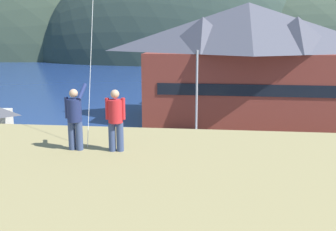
{
  "coord_description": "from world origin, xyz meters",
  "views": [
    {
      "loc": [
        4.16,
        -19.15,
        9.25
      ],
      "look_at": [
        0.89,
        9.0,
        3.28
      ],
      "focal_mm": 42.64,
      "sensor_mm": 36.0,
      "label": 1
    }
  ],
  "objects_px": {
    "moored_boat_wharfside": "(164,95)",
    "parked_car_mid_row_center": "(83,190)",
    "wharf_dock": "(190,97)",
    "parked_car_mid_row_far": "(281,187)",
    "moored_boat_outer_mooring": "(214,94)",
    "harbor_lodge": "(247,59)",
    "parked_car_corner_spot": "(43,155)",
    "parking_light_pole": "(197,95)",
    "person_kite_flyer": "(75,117)",
    "moored_boat_inner_slip": "(161,98)",
    "parked_car_lone_by_shed": "(177,190)",
    "person_companion": "(116,118)"
  },
  "relations": [
    {
      "from": "moored_boat_wharfside",
      "to": "parked_car_mid_row_center",
      "type": "bearing_deg",
      "value": -89.96
    },
    {
      "from": "wharf_dock",
      "to": "parked_car_mid_row_far",
      "type": "distance_m",
      "value": 34.97
    },
    {
      "from": "wharf_dock",
      "to": "moored_boat_outer_mooring",
      "type": "distance_m",
      "value": 3.34
    },
    {
      "from": "harbor_lodge",
      "to": "wharf_dock",
      "type": "relative_size",
      "value": 1.73
    },
    {
      "from": "moored_boat_outer_mooring",
      "to": "parked_car_corner_spot",
      "type": "distance_m",
      "value": 32.43
    },
    {
      "from": "parked_car_mid_row_center",
      "to": "wharf_dock",
      "type": "bearing_deg",
      "value": 84.43
    },
    {
      "from": "wharf_dock",
      "to": "parking_light_pole",
      "type": "distance_m",
      "value": 25.7
    },
    {
      "from": "harbor_lodge",
      "to": "parked_car_mid_row_center",
      "type": "height_order",
      "value": "harbor_lodge"
    },
    {
      "from": "harbor_lodge",
      "to": "person_kite_flyer",
      "type": "distance_m",
      "value": 32.43
    },
    {
      "from": "moored_boat_inner_slip",
      "to": "parked_car_lone_by_shed",
      "type": "xyz_separation_m",
      "value": [
        5.14,
        -31.79,
        0.34
      ]
    },
    {
      "from": "parking_light_pole",
      "to": "moored_boat_inner_slip",
      "type": "bearing_deg",
      "value": 104.56
    },
    {
      "from": "moored_boat_inner_slip",
      "to": "parked_car_mid_row_center",
      "type": "bearing_deg",
      "value": -89.67
    },
    {
      "from": "wharf_dock",
      "to": "person_companion",
      "type": "height_order",
      "value": "person_companion"
    },
    {
      "from": "wharf_dock",
      "to": "person_companion",
      "type": "relative_size",
      "value": 7.14
    },
    {
      "from": "parked_car_mid_row_center",
      "to": "person_companion",
      "type": "distance_m",
      "value": 11.16
    },
    {
      "from": "parked_car_lone_by_shed",
      "to": "person_kite_flyer",
      "type": "xyz_separation_m",
      "value": [
        -2.08,
        -9.12,
        5.85
      ]
    },
    {
      "from": "harbor_lodge",
      "to": "parked_car_corner_spot",
      "type": "height_order",
      "value": "harbor_lodge"
    },
    {
      "from": "wharf_dock",
      "to": "parked_car_corner_spot",
      "type": "relative_size",
      "value": 2.93
    },
    {
      "from": "wharf_dock",
      "to": "moored_boat_inner_slip",
      "type": "height_order",
      "value": "moored_boat_inner_slip"
    },
    {
      "from": "parked_car_mid_row_far",
      "to": "moored_boat_wharfside",
      "type": "bearing_deg",
      "value": 107.54
    },
    {
      "from": "harbor_lodge",
      "to": "parked_car_mid_row_center",
      "type": "distance_m",
      "value": 25.69
    },
    {
      "from": "harbor_lodge",
      "to": "parked_car_lone_by_shed",
      "type": "distance_m",
      "value": 23.71
    },
    {
      "from": "person_kite_flyer",
      "to": "parking_light_pole",
      "type": "bearing_deg",
      "value": 82.34
    },
    {
      "from": "person_companion",
      "to": "moored_boat_outer_mooring",
      "type": "bearing_deg",
      "value": 86.45
    },
    {
      "from": "parked_car_lone_by_shed",
      "to": "parking_light_pole",
      "type": "bearing_deg",
      "value": 87.14
    },
    {
      "from": "moored_boat_wharfside",
      "to": "parked_car_mid_row_far",
      "type": "distance_m",
      "value": 34.75
    },
    {
      "from": "parked_car_mid_row_far",
      "to": "parking_light_pole",
      "type": "xyz_separation_m",
      "value": [
        -4.99,
        8.98,
        3.49
      ]
    },
    {
      "from": "parked_car_mid_row_center",
      "to": "parked_car_corner_spot",
      "type": "bearing_deg",
      "value": 130.02
    },
    {
      "from": "parked_car_mid_row_far",
      "to": "person_kite_flyer",
      "type": "distance_m",
      "value": 13.97
    },
    {
      "from": "moored_boat_wharfside",
      "to": "wharf_dock",
      "type": "bearing_deg",
      "value": 17.87
    },
    {
      "from": "parked_car_mid_row_center",
      "to": "parked_car_mid_row_far",
      "type": "relative_size",
      "value": 0.99
    },
    {
      "from": "parked_car_mid_row_far",
      "to": "parking_light_pole",
      "type": "height_order",
      "value": "parking_light_pole"
    },
    {
      "from": "wharf_dock",
      "to": "person_companion",
      "type": "bearing_deg",
      "value": -89.28
    },
    {
      "from": "harbor_lodge",
      "to": "parked_car_corner_spot",
      "type": "xyz_separation_m",
      "value": [
        -14.65,
        -17.52,
        -5.44
      ]
    },
    {
      "from": "moored_boat_wharfside",
      "to": "moored_boat_inner_slip",
      "type": "bearing_deg",
      "value": -93.85
    },
    {
      "from": "moored_boat_inner_slip",
      "to": "parked_car_mid_row_far",
      "type": "relative_size",
      "value": 1.92
    },
    {
      "from": "moored_boat_inner_slip",
      "to": "parked_car_mid_row_far",
      "type": "height_order",
      "value": "moored_boat_inner_slip"
    },
    {
      "from": "moored_boat_outer_mooring",
      "to": "parked_car_mid_row_far",
      "type": "distance_m",
      "value": 34.46
    },
    {
      "from": "moored_boat_outer_mooring",
      "to": "parking_light_pole",
      "type": "xyz_separation_m",
      "value": [
        -1.35,
        -25.28,
        3.83
      ]
    },
    {
      "from": "moored_boat_wharfside",
      "to": "parked_car_lone_by_shed",
      "type": "height_order",
      "value": "moored_boat_wharfside"
    },
    {
      "from": "moored_boat_inner_slip",
      "to": "person_kite_flyer",
      "type": "distance_m",
      "value": 41.49
    },
    {
      "from": "parked_car_mid_row_center",
      "to": "parked_car_mid_row_far",
      "type": "distance_m",
      "value": 10.57
    },
    {
      "from": "moored_boat_inner_slip",
      "to": "moored_boat_outer_mooring",
      "type": "bearing_deg",
      "value": 26.84
    },
    {
      "from": "moored_boat_wharfside",
      "to": "parked_car_corner_spot",
      "type": "relative_size",
      "value": 1.75
    },
    {
      "from": "person_kite_flyer",
      "to": "person_companion",
      "type": "bearing_deg",
      "value": 0.18
    },
    {
      "from": "parking_light_pole",
      "to": "parked_car_mid_row_center",
      "type": "bearing_deg",
      "value": -117.36
    },
    {
      "from": "wharf_dock",
      "to": "moored_boat_outer_mooring",
      "type": "xyz_separation_m",
      "value": [
        3.32,
        -0.0,
        0.37
      ]
    },
    {
      "from": "parked_car_mid_row_far",
      "to": "parked_car_lone_by_shed",
      "type": "distance_m",
      "value": 5.59
    },
    {
      "from": "moored_boat_outer_mooring",
      "to": "person_companion",
      "type": "height_order",
      "value": "person_companion"
    },
    {
      "from": "parked_car_mid_row_far",
      "to": "moored_boat_inner_slip",
      "type": "bearing_deg",
      "value": 109.09
    }
  ]
}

